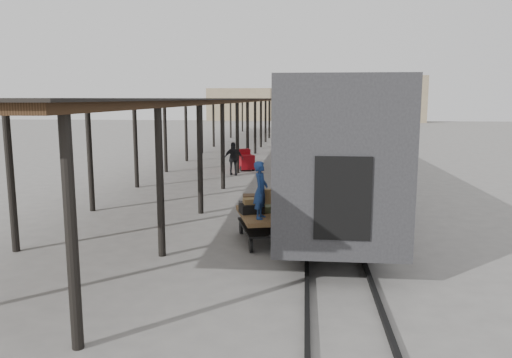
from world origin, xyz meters
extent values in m
plane|color=slate|center=(0.00, 0.00, 0.00)|extent=(160.00, 160.00, 0.00)
cube|color=silver|center=(3.20, 8.00, 2.60)|extent=(3.00, 24.00, 2.90)
cube|color=#28282B|center=(3.20, -3.90, 2.60)|extent=(3.04, 0.22, 3.50)
cube|color=black|center=(1.68, 8.00, 3.50)|extent=(0.04, 22.08, 0.65)
cube|color=black|center=(3.20, 8.00, 0.90)|extent=(2.55, 23.04, 0.50)
cube|color=silver|center=(3.20, 34.00, 2.60)|extent=(3.00, 24.00, 2.90)
cube|color=#28282B|center=(3.20, 22.10, 2.60)|extent=(3.04, 0.22, 3.50)
cube|color=black|center=(1.68, 34.00, 3.50)|extent=(0.04, 22.08, 0.65)
cube|color=black|center=(3.20, 34.00, 0.90)|extent=(2.55, 23.04, 0.50)
cube|color=silver|center=(3.20, 60.00, 2.60)|extent=(3.00, 24.00, 2.90)
cube|color=#28282B|center=(3.20, 48.10, 2.60)|extent=(3.04, 0.22, 3.50)
cube|color=black|center=(1.68, 60.00, 3.50)|extent=(0.04, 22.08, 0.65)
cube|color=black|center=(3.20, 60.00, 0.90)|extent=(2.55, 23.04, 0.50)
cube|color=black|center=(1.95, -0.50, 2.15)|extent=(0.50, 1.70, 2.00)
imported|color=silver|center=(1.95, -0.50, 2.01)|extent=(0.72, 0.89, 1.72)
cube|color=olive|center=(1.55, -0.65, 1.40)|extent=(0.57, 0.25, 0.42)
cube|color=#422B19|center=(-3.40, 24.00, 4.00)|extent=(4.60, 64.00, 0.18)
cube|color=black|center=(-3.40, 24.00, 4.12)|extent=(4.90, 64.30, 0.06)
cylinder|color=black|center=(-5.45, 24.00, 2.00)|extent=(0.20, 0.20, 4.00)
cylinder|color=black|center=(-5.45, 55.00, 2.00)|extent=(0.20, 0.20, 4.00)
cylinder|color=black|center=(-1.35, -7.00, 2.00)|extent=(0.20, 0.20, 4.00)
cylinder|color=black|center=(-1.35, 24.00, 2.00)|extent=(0.20, 0.20, 4.00)
cylinder|color=black|center=(-1.35, 55.00, 2.00)|extent=(0.20, 0.20, 4.00)
cube|color=black|center=(2.48, 34.00, 0.06)|extent=(0.10, 150.00, 0.12)
cube|color=black|center=(3.92, 34.00, 0.06)|extent=(0.10, 150.00, 0.12)
cube|color=tan|center=(14.00, 78.00, 4.00)|extent=(18.00, 10.00, 8.00)
cube|color=tan|center=(-10.00, 82.00, 3.00)|extent=(12.00, 8.00, 6.00)
cube|color=brown|center=(1.20, -0.41, 0.80)|extent=(1.84, 2.65, 0.12)
cube|color=black|center=(1.20, -0.41, 0.45)|extent=(1.72, 2.52, 0.06)
cylinder|color=black|center=(0.97, -1.46, 0.20)|extent=(0.18, 0.41, 0.40)
cylinder|color=black|center=(1.93, -1.20, 0.20)|extent=(0.18, 0.41, 0.40)
cylinder|color=black|center=(0.47, 0.37, 0.20)|extent=(0.18, 0.41, 0.40)
cylinder|color=black|center=(1.43, 0.64, 0.20)|extent=(0.18, 0.41, 0.40)
cube|color=#333336|center=(0.86, 0.04, 0.98)|extent=(0.84, 0.75, 0.24)
cube|color=olive|center=(1.32, 0.35, 0.95)|extent=(0.54, 0.41, 0.18)
cube|color=black|center=(0.88, -0.45, 0.99)|extent=(0.79, 0.68, 0.26)
cube|color=#465030|center=(1.44, -0.25, 0.95)|extent=(0.58, 0.47, 0.18)
cube|color=#4F361F|center=(0.89, 0.03, 1.19)|extent=(0.69, 0.55, 0.22)
cube|color=olive|center=(0.87, -0.41, 1.19)|extent=(0.54, 0.46, 0.18)
cube|color=maroon|center=(-1.08, 14.24, 0.50)|extent=(1.29, 1.56, 0.81)
cube|color=maroon|center=(-1.23, 14.57, 1.04)|extent=(0.92, 0.81, 0.32)
cylinder|color=black|center=(-1.21, 13.65, 0.16)|extent=(0.23, 0.34, 0.32)
cylinder|color=black|center=(-0.55, 13.94, 0.16)|extent=(0.23, 0.34, 0.32)
cylinder|color=black|center=(-1.62, 14.55, 0.16)|extent=(0.23, 0.34, 0.32)
cylinder|color=black|center=(-0.96, 14.84, 0.16)|extent=(0.23, 0.34, 0.32)
imported|color=navy|center=(1.20, -1.06, 1.66)|extent=(0.46, 0.63, 1.59)
imported|color=black|center=(-1.45, 12.15, 0.90)|extent=(1.07, 0.47, 1.81)
camera|label=1|loc=(2.38, -14.48, 4.15)|focal=35.00mm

